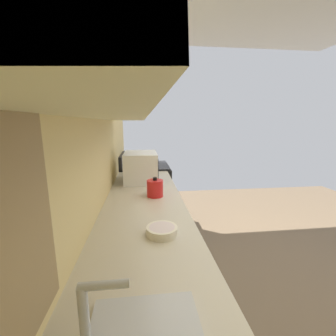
# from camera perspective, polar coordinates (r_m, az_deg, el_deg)

# --- Properties ---
(ground_plane) EXTENTS (6.06, 6.06, 0.00)m
(ground_plane) POSITION_cam_1_polar(r_m,az_deg,el_deg) (2.55, 28.02, -25.97)
(ground_plane) COLOR brown
(wall_back) EXTENTS (3.90, 0.12, 2.65)m
(wall_back) POSITION_cam_1_polar(r_m,az_deg,el_deg) (1.67, -19.13, 4.91)
(wall_back) COLOR #E4C77E
(wall_back) RESTS_ON ground_plane
(counter_run) EXTENTS (2.95, 0.62, 0.91)m
(counter_run) POSITION_cam_1_polar(r_m,az_deg,el_deg) (1.60, -5.94, -29.34)
(counter_run) COLOR beige
(counter_run) RESTS_ON ground_plane
(upper_cabinets) EXTENTS (2.29, 0.32, 0.60)m
(upper_cabinets) POSITION_cam_1_polar(r_m,az_deg,el_deg) (1.26, -14.23, 26.20)
(upper_cabinets) COLOR beige
(oven_range) EXTENTS (0.69, 0.68, 1.09)m
(oven_range) POSITION_cam_1_polar(r_m,az_deg,el_deg) (3.20, -5.78, -7.27)
(oven_range) COLOR black
(oven_range) RESTS_ON ground_plane
(microwave) EXTENTS (0.45, 0.34, 0.30)m
(microwave) POSITION_cam_1_polar(r_m,az_deg,el_deg) (2.29, -7.07, 0.32)
(microwave) COLOR white
(microwave) RESTS_ON counter_run
(bowl) EXTENTS (0.17, 0.17, 0.04)m
(bowl) POSITION_cam_1_polar(r_m,az_deg,el_deg) (1.24, -1.59, -15.87)
(bowl) COLOR silver
(bowl) RESTS_ON counter_run
(kettle) EXTENTS (0.18, 0.13, 0.16)m
(kettle) POSITION_cam_1_polar(r_m,az_deg,el_deg) (1.82, -3.41, -5.23)
(kettle) COLOR red
(kettle) RESTS_ON counter_run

